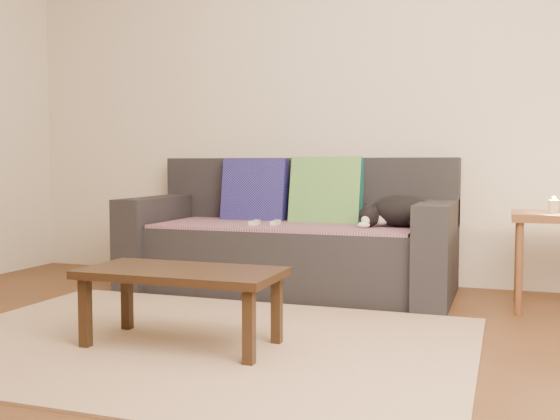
% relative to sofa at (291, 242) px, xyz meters
% --- Properties ---
extents(ground, '(4.50, 4.50, 0.00)m').
position_rel_sofa_xyz_m(ground, '(0.00, -1.57, -0.31)').
color(ground, brown).
rests_on(ground, ground).
extents(back_wall, '(4.50, 0.04, 2.60)m').
position_rel_sofa_xyz_m(back_wall, '(0.00, 0.43, 0.99)').
color(back_wall, beige).
rests_on(back_wall, ground).
extents(sofa, '(2.10, 0.94, 0.87)m').
position_rel_sofa_xyz_m(sofa, '(0.00, 0.00, 0.00)').
color(sofa, '#232328').
rests_on(sofa, ground).
extents(throw_blanket, '(1.66, 0.74, 0.02)m').
position_rel_sofa_xyz_m(throw_blanket, '(0.00, -0.09, 0.12)').
color(throw_blanket, '#412547').
rests_on(throw_blanket, sofa).
extents(cushion_navy, '(0.46, 0.19, 0.47)m').
position_rel_sofa_xyz_m(cushion_navy, '(-0.32, 0.17, 0.32)').
color(cushion_navy, '#13114C').
rests_on(cushion_navy, throw_blanket).
extents(cushion_green, '(0.48, 0.21, 0.50)m').
position_rel_sofa_xyz_m(cushion_green, '(0.19, 0.17, 0.32)').
color(cushion_green, '#0E5C5A').
rests_on(cushion_green, throw_blanket).
extents(cat, '(0.47, 0.34, 0.20)m').
position_rel_sofa_xyz_m(cat, '(0.71, -0.05, 0.23)').
color(cat, black).
rests_on(cat, throw_blanket).
extents(wii_remote_a, '(0.05, 0.15, 0.03)m').
position_rel_sofa_xyz_m(wii_remote_a, '(-0.04, -0.21, 0.15)').
color(wii_remote_a, white).
rests_on(wii_remote_a, throw_blanket).
extents(wii_remote_b, '(0.05, 0.15, 0.03)m').
position_rel_sofa_xyz_m(wii_remote_b, '(-0.16, -0.25, 0.15)').
color(wii_remote_b, white).
rests_on(wii_remote_b, throw_blanket).
extents(side_table, '(0.44, 0.44, 0.56)m').
position_rel_sofa_xyz_m(side_table, '(1.59, -0.14, 0.15)').
color(side_table, brown).
rests_on(side_table, ground).
extents(candle, '(0.06, 0.06, 0.09)m').
position_rel_sofa_xyz_m(candle, '(1.59, -0.14, 0.28)').
color(candle, beige).
rests_on(candle, side_table).
extents(rug, '(2.50, 1.80, 0.01)m').
position_rel_sofa_xyz_m(rug, '(0.00, -1.42, -0.30)').
color(rug, tan).
rests_on(rug, ground).
extents(coffee_table, '(0.89, 0.45, 0.36)m').
position_rel_sofa_xyz_m(coffee_table, '(-0.03, -1.49, 0.00)').
color(coffee_table, '#2F1F12').
rests_on(coffee_table, rug).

